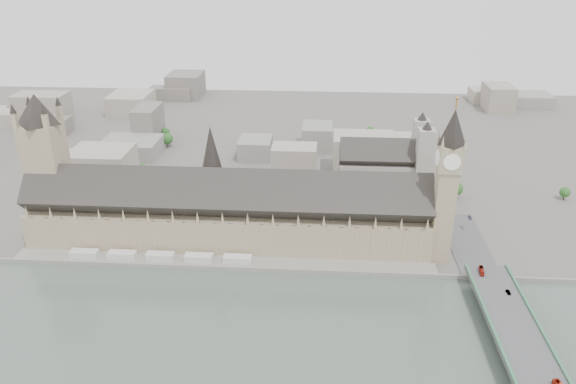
# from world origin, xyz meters

# --- Properties ---
(ground) EXTENTS (900.00, 900.00, 0.00)m
(ground) POSITION_xyz_m (0.00, 0.00, 0.00)
(ground) COLOR #595651
(ground) RESTS_ON ground
(embankment_wall) EXTENTS (600.00, 1.50, 3.00)m
(embankment_wall) POSITION_xyz_m (0.00, -15.00, 1.50)
(embankment_wall) COLOR gray
(embankment_wall) RESTS_ON ground
(river_terrace) EXTENTS (270.00, 15.00, 2.00)m
(river_terrace) POSITION_xyz_m (0.00, -7.50, 1.00)
(river_terrace) COLOR gray
(river_terrace) RESTS_ON ground
(terrace_tents) EXTENTS (118.00, 7.00, 4.00)m
(terrace_tents) POSITION_xyz_m (-40.00, -7.00, 4.00)
(terrace_tents) COLOR silver
(terrace_tents) RESTS_ON river_terrace
(palace_of_westminster) EXTENTS (265.00, 40.73, 55.44)m
(palace_of_westminster) POSITION_xyz_m (0.00, 19.70, 22.71)
(palace_of_westminster) COLOR tan
(palace_of_westminster) RESTS_ON ground
(elizabeth_tower) EXTENTS (17.00, 17.00, 107.50)m
(elizabeth_tower) POSITION_xyz_m (138.00, 8.00, 58.09)
(elizabeth_tower) COLOR tan
(elizabeth_tower) RESTS_ON ground
(victoria_tower) EXTENTS (30.00, 30.00, 100.00)m
(victoria_tower) POSITION_xyz_m (-122.00, 26.00, 55.20)
(victoria_tower) COLOR tan
(victoria_tower) RESTS_ON ground
(central_tower) EXTENTS (13.00, 13.00, 48.00)m
(central_tower) POSITION_xyz_m (-10.00, 26.00, 57.92)
(central_tower) COLOR tan
(central_tower) RESTS_ON ground
(westminster_bridge) EXTENTS (25.00, 325.00, 10.25)m
(westminster_bridge) POSITION_xyz_m (162.00, -87.50, 5.12)
(westminster_bridge) COLOR #474749
(westminster_bridge) RESTS_ON ground
(westminster_abbey) EXTENTS (68.00, 36.00, 64.00)m
(westminster_abbey) POSITION_xyz_m (110.92, 95.00, 25.08)
(westminster_abbey) COLOR gray
(westminster_abbey) RESTS_ON ground
(city_skyline_inland) EXTENTS (720.00, 360.00, 38.00)m
(city_skyline_inland) POSITION_xyz_m (0.00, 245.00, 19.00)
(city_skyline_inland) COLOR gray
(city_skyline_inland) RESTS_ON ground
(park_trees) EXTENTS (110.00, 30.00, 15.00)m
(park_trees) POSITION_xyz_m (-10.00, 60.00, 7.50)
(park_trees) COLOR #234E1C
(park_trees) RESTS_ON ground
(red_bus_north) EXTENTS (3.39, 9.70, 2.65)m
(red_bus_north) POSITION_xyz_m (157.22, -23.08, 11.57)
(red_bus_north) COLOR #A21E12
(red_bus_north) RESTS_ON westminster_bridge
(car_silver) EXTENTS (1.94, 4.47, 1.43)m
(car_silver) POSITION_xyz_m (166.88, -43.62, 10.97)
(car_silver) COLOR gray
(car_silver) RESTS_ON westminster_bridge
(car_approach) EXTENTS (2.54, 5.68, 1.62)m
(car_approach) POSITION_xyz_m (166.52, 48.37, 11.06)
(car_approach) COLOR gray
(car_approach) RESTS_ON westminster_bridge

